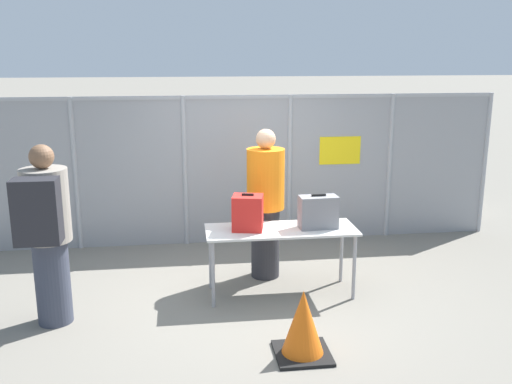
% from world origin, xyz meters
% --- Properties ---
extents(ground_plane, '(120.00, 120.00, 0.00)m').
position_xyz_m(ground_plane, '(0.00, 0.00, 0.00)').
color(ground_plane, slate).
extents(fence_section, '(7.48, 0.07, 2.10)m').
position_xyz_m(fence_section, '(0.01, 1.91, 1.10)').
color(fence_section, '#9EA0A5').
rests_on(fence_section, ground_plane).
extents(inspection_table, '(1.67, 0.63, 0.77)m').
position_xyz_m(inspection_table, '(0.29, -0.01, 0.70)').
color(inspection_table, silver).
rests_on(inspection_table, ground_plane).
extents(suitcase_red, '(0.38, 0.33, 0.41)m').
position_xyz_m(suitcase_red, '(-0.08, 0.01, 0.96)').
color(suitcase_red, red).
rests_on(suitcase_red, inspection_table).
extents(suitcase_grey, '(0.43, 0.23, 0.39)m').
position_xyz_m(suitcase_grey, '(0.70, -0.02, 0.95)').
color(suitcase_grey, slate).
rests_on(suitcase_grey, inspection_table).
extents(traveler_hooded, '(0.45, 0.70, 1.82)m').
position_xyz_m(traveler_hooded, '(-2.10, -0.46, 1.00)').
color(traveler_hooded, '#383D4C').
rests_on(traveler_hooded, ground_plane).
extents(security_worker_near, '(0.45, 0.45, 1.81)m').
position_xyz_m(security_worker_near, '(0.19, 0.54, 0.94)').
color(security_worker_near, '#2D2D33').
rests_on(security_worker_near, ground_plane).
extents(utility_trailer, '(3.82, 1.95, 0.71)m').
position_xyz_m(utility_trailer, '(2.31, 3.30, 0.41)').
color(utility_trailer, white).
rests_on(utility_trailer, ground_plane).
extents(traffic_cone, '(0.50, 0.50, 0.62)m').
position_xyz_m(traffic_cone, '(0.25, -1.37, 0.29)').
color(traffic_cone, black).
rests_on(traffic_cone, ground_plane).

